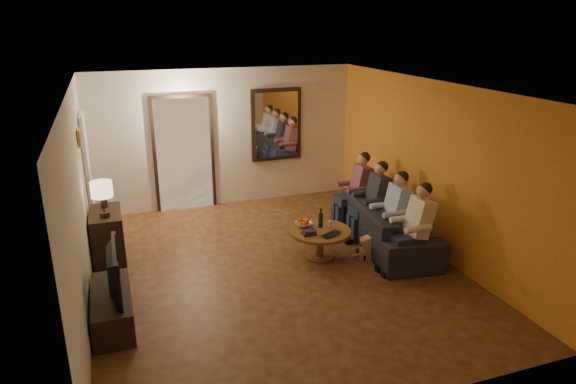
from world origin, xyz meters
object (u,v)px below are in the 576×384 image
object	(u,v)px
sofa	(387,224)
dog	(377,241)
table_lamp	(103,199)
person_a	(415,231)
person_c	(374,203)
wine_bottle	(321,218)
dresser	(108,236)
laptop	(334,235)
tv	(108,271)
person_d	(357,192)
tv_stand	(112,308)
person_b	(393,216)
coffee_table	(320,244)
bowl	(304,224)

from	to	relation	value
sofa	dog	distance (m)	0.60
table_lamp	person_a	world-z (taller)	table_lamp
person_c	wine_bottle	world-z (taller)	person_c
dresser	laptop	world-z (taller)	dresser
person_c	laptop	distance (m)	1.22
tv	person_d	size ratio (longest dim) A/B	0.82
dog	person_d	bearing A→B (deg)	100.50
table_lamp	laptop	distance (m)	3.32
tv_stand	person_d	size ratio (longest dim) A/B	1.00
tv	person_b	distance (m)	4.16
table_lamp	person_d	size ratio (longest dim) A/B	0.45
table_lamp	sofa	distance (m)	4.32
coffee_table	bowl	bearing A→B (deg)	129.29
tv	bowl	size ratio (longest dim) A/B	3.81
tv	sofa	world-z (taller)	tv
laptop	bowl	bearing A→B (deg)	91.38
person_a	dog	bearing A→B (deg)	123.59
tv_stand	person_d	bearing A→B (deg)	23.88
person_d	person_c	bearing A→B (deg)	-90.00
wine_bottle	table_lamp	bearing A→B (deg)	167.95
coffee_table	laptop	bearing A→B (deg)	-70.35
person_b	dog	bearing A→B (deg)	-158.94
dresser	person_c	bearing A→B (deg)	-7.92
sofa	person_a	distance (m)	0.94
tv_stand	wine_bottle	distance (m)	3.21
tv	sofa	distance (m)	4.32
dresser	sofa	world-z (taller)	dresser
dresser	coffee_table	bearing A→B (deg)	-17.93
person_b	coffee_table	size ratio (longest dim) A/B	1.29
table_lamp	bowl	bearing A→B (deg)	-10.67
person_c	bowl	world-z (taller)	person_c
tv	person_c	size ratio (longest dim) A/B	0.82
person_d	dog	world-z (taller)	person_d
tv_stand	person_a	xyz separation A→B (m)	(4.11, 0.02, 0.40)
dog	dresser	bearing A→B (deg)	-174.84
bowl	dresser	bearing A→B (deg)	165.09
tv_stand	sofa	distance (m)	4.31
person_b	bowl	xyz separation A→B (m)	(-1.29, 0.42, -0.12)
person_c	person_a	bearing A→B (deg)	-90.00
dog	laptop	distance (m)	0.72
table_lamp	wine_bottle	world-z (taller)	table_lamp
person_a	person_c	distance (m)	1.20
person_a	tv_stand	bearing A→B (deg)	-179.71
coffee_table	wine_bottle	world-z (taller)	wine_bottle
person_a	person_d	world-z (taller)	same
person_c	dog	size ratio (longest dim) A/B	2.14
table_lamp	person_c	xyz separation A→B (m)	(4.11, -0.35, -0.44)
sofa	person_a	xyz separation A→B (m)	(-0.10, -0.90, 0.25)
tv_stand	dog	size ratio (longest dim) A/B	2.15
bowl	person_c	bearing A→B (deg)	7.97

